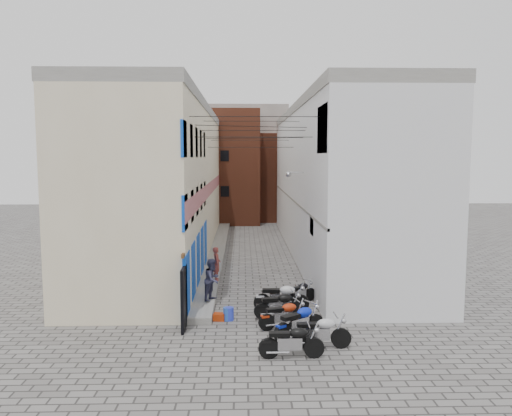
{
  "coord_description": "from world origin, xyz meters",
  "views": [
    {
      "loc": [
        -0.47,
        -17.28,
        6.01
      ],
      "look_at": [
        0.29,
        11.38,
        3.0
      ],
      "focal_mm": 35.0,
      "sensor_mm": 36.0,
      "label": 1
    }
  ],
  "objects": [
    {
      "name": "building_left",
      "position": [
        -4.98,
        12.95,
        4.5
      ],
      "size": [
        5.1,
        27.0,
        9.0
      ],
      "color": "beige",
      "rests_on": "ground"
    },
    {
      "name": "person_b",
      "position": [
        -1.7,
        2.27,
        1.09
      ],
      "size": [
        0.94,
        1.02,
        1.68
      ],
      "primitive_type": "imported",
      "rotation": [
        0.0,
        0.0,
        1.1
      ],
      "color": "#393956",
      "rests_on": "plinth"
    },
    {
      "name": "building_far_concrete",
      "position": [
        0.0,
        34.0,
        5.5
      ],
      "size": [
        8.0,
        5.0,
        11.0
      ],
      "primitive_type": "cube",
      "color": "gray",
      "rests_on": "ground"
    },
    {
      "name": "motorcycle_e",
      "position": [
        0.88,
        0.69,
        0.56
      ],
      "size": [
        1.99,
        0.88,
        1.11
      ],
      "primitive_type": null,
      "rotation": [
        0.0,
        0.0,
        -1.43
      ],
      "color": "black",
      "rests_on": "ground"
    },
    {
      "name": "building_far_brick_right",
      "position": [
        3.0,
        30.0,
        4.0
      ],
      "size": [
        5.0,
        6.0,
        8.0
      ],
      "primitive_type": "cube",
      "color": "brown",
      "rests_on": "ground"
    },
    {
      "name": "motorcycle_g",
      "position": [
        1.85,
        2.55,
        0.49
      ],
      "size": [
        1.69,
        1.46,
        0.99
      ],
      "primitive_type": null,
      "rotation": [
        0.0,
        0.0,
        -0.92
      ],
      "color": "black",
      "rests_on": "ground"
    },
    {
      "name": "plinth",
      "position": [
        -2.05,
        13.0,
        0.12
      ],
      "size": [
        0.9,
        26.0,
        0.25
      ],
      "primitive_type": "cube",
      "color": "gray",
      "rests_on": "ground"
    },
    {
      "name": "overhead_wires",
      "position": [
        0.0,
        7.64,
        7.12
      ],
      "size": [
        5.8,
        13.02,
        1.32
      ],
      "color": "black",
      "rests_on": "ground"
    },
    {
      "name": "water_jug_near",
      "position": [
        -1.05,
        0.5,
        0.24
      ],
      "size": [
        0.39,
        0.39,
        0.48
      ],
      "primitive_type": "cylinder",
      "rotation": [
        0.0,
        0.0,
        0.33
      ],
      "color": "blue",
      "rests_on": "ground"
    },
    {
      "name": "person_a",
      "position": [
        -1.7,
        5.5,
        1.03
      ],
      "size": [
        0.42,
        0.6,
        1.55
      ],
      "primitive_type": "imported",
      "rotation": [
        0.0,
        0.0,
        1.66
      ],
      "color": "#973E36",
      "rests_on": "plinth"
    },
    {
      "name": "ground",
      "position": [
        0.0,
        0.0,
        0.0
      ],
      "size": [
        90.0,
        90.0,
        0.0
      ],
      "primitive_type": "plane",
      "color": "#5D5957",
      "rests_on": "ground"
    },
    {
      "name": "motorcycle_d",
      "position": [
        0.95,
        -0.42,
        0.54
      ],
      "size": [
        1.95,
        1.13,
        1.08
      ],
      "primitive_type": null,
      "rotation": [
        0.0,
        0.0,
        -1.26
      ],
      "color": "#AB290C",
      "rests_on": "ground"
    },
    {
      "name": "building_far_brick_left",
      "position": [
        -2.0,
        28.0,
        5.0
      ],
      "size": [
        6.0,
        6.0,
        10.0
      ],
      "primitive_type": "cube",
      "color": "brown",
      "rests_on": "ground"
    },
    {
      "name": "motorcycle_a",
      "position": [
        0.96,
        -3.0,
        0.57
      ],
      "size": [
        1.97,
        0.64,
        1.14
      ],
      "primitive_type": null,
      "rotation": [
        0.0,
        0.0,
        -1.56
      ],
      "color": "black",
      "rests_on": "ground"
    },
    {
      "name": "building_right",
      "position": [
        5.0,
        13.0,
        4.51
      ],
      "size": [
        5.94,
        26.0,
        9.0
      ],
      "color": "silver",
      "rests_on": "ground"
    },
    {
      "name": "motorcycle_c",
      "position": [
        1.38,
        -1.35,
        0.61
      ],
      "size": [
        2.09,
        1.79,
        1.22
      ],
      "primitive_type": null,
      "rotation": [
        0.0,
        0.0,
        -0.94
      ],
      "color": "#0B22AF",
      "rests_on": "ground"
    },
    {
      "name": "red_crate",
      "position": [
        -1.35,
        0.5,
        0.13
      ],
      "size": [
        0.47,
        0.38,
        0.26
      ],
      "primitive_type": "cube",
      "rotation": [
        0.0,
        0.0,
        -0.18
      ],
      "color": "#9F2D0B",
      "rests_on": "ground"
    },
    {
      "name": "motorcycle_f",
      "position": [
        1.01,
        1.5,
        0.62
      ],
      "size": [
        2.2,
        0.87,
        1.25
      ],
      "primitive_type": null,
      "rotation": [
        0.0,
        0.0,
        -1.66
      ],
      "color": "#BCBDC1",
      "rests_on": "ground"
    },
    {
      "name": "far_shopfront",
      "position": [
        0.0,
        25.2,
        1.2
      ],
      "size": [
        2.0,
        0.3,
        2.4
      ],
      "primitive_type": "cube",
      "color": "black",
      "rests_on": "ground"
    },
    {
      "name": "motorcycle_b",
      "position": [
        1.9,
        -2.28,
        0.59
      ],
      "size": [
        2.06,
        0.72,
        1.18
      ],
      "primitive_type": null,
      "rotation": [
        0.0,
        0.0,
        -1.53
      ],
      "color": "#B4B3B9",
      "rests_on": "ground"
    },
    {
      "name": "water_jug_far",
      "position": [
        -0.97,
        0.5,
        0.24
      ],
      "size": [
        0.4,
        0.4,
        0.49
      ],
      "primitive_type": "cylinder",
      "rotation": [
        0.0,
        0.0,
        -0.34
      ],
      "color": "blue",
      "rests_on": "ground"
    }
  ]
}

